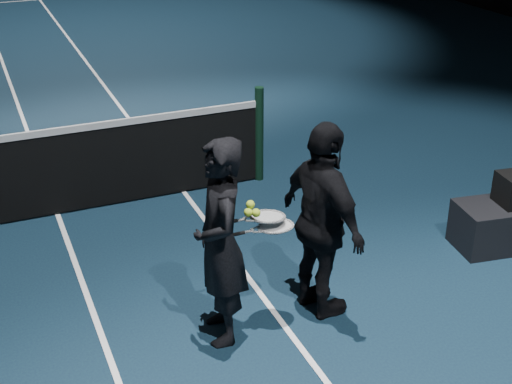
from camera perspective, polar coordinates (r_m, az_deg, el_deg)
net_post_right at (r=8.02m, az=0.25°, el=4.63°), size 0.10×0.10×1.10m
player_a at (r=5.29m, az=-2.89°, el=-4.09°), size 0.47×0.65×1.65m
player_b at (r=5.59m, az=5.35°, el=-2.42°), size 0.54×1.01×1.65m
racket_lower at (r=5.41m, az=1.59°, el=-2.75°), size 0.68×0.22×0.03m
racket_upper at (r=5.39m, az=0.95°, el=-1.98°), size 0.69×0.26×0.10m
tennis_balls at (r=5.27m, az=-0.35°, el=-1.46°), size 0.12×0.10×0.12m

